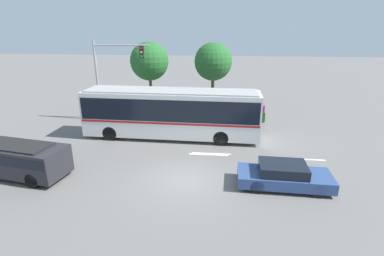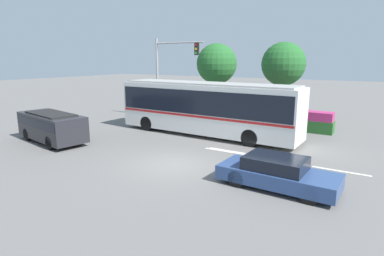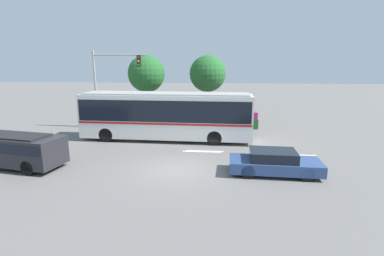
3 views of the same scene
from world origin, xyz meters
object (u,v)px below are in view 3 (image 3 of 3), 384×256
city_bus (166,113)px  street_tree_left (146,74)px  suv_left_lane (16,148)px  sedan_foreground (274,163)px  traffic_light_pole (108,78)px  street_tree_centre (208,74)px

city_bus → street_tree_left: size_ratio=1.95×
suv_left_lane → sedan_foreground: bearing=10.7°
traffic_light_pole → street_tree_left: traffic_light_pole is taller
sedan_foreground → street_tree_centre: bearing=108.0°
city_bus → street_tree_centre: street_tree_centre is taller
street_tree_left → street_tree_centre: (5.87, -0.01, 0.02)m
traffic_light_pole → sedan_foreground: bearing=-38.6°
city_bus → sedan_foreground: bearing=138.1°
sedan_foreground → traffic_light_pole: (-12.05, 9.62, 3.63)m
city_bus → traffic_light_pole: traffic_light_pole is taller
traffic_light_pole → street_tree_centre: (8.09, 4.20, 0.24)m
city_bus → traffic_light_pole: 6.88m
city_bus → suv_left_lane: 9.43m
street_tree_centre → city_bus: bearing=-108.7°
city_bus → sedan_foreground: 9.09m
suv_left_lane → traffic_light_pole: traffic_light_pole is taller
sedan_foreground → traffic_light_pole: bearing=143.4°
traffic_light_pole → street_tree_left: bearing=62.2°
city_bus → street_tree_left: street_tree_left is taller
street_tree_left → sedan_foreground: bearing=-54.6°
suv_left_lane → traffic_light_pole: bearing=91.6°
city_bus → street_tree_centre: (2.60, 7.66, 2.53)m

